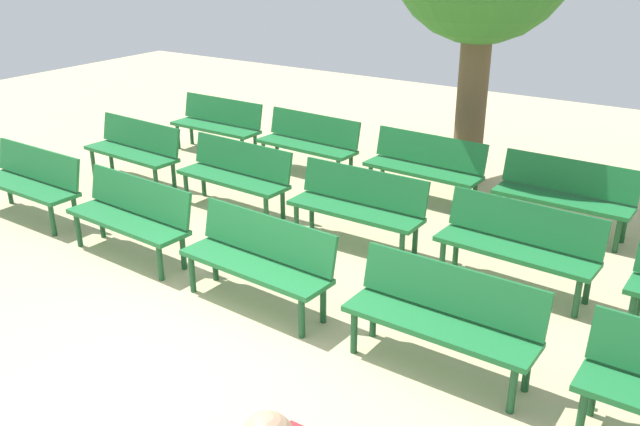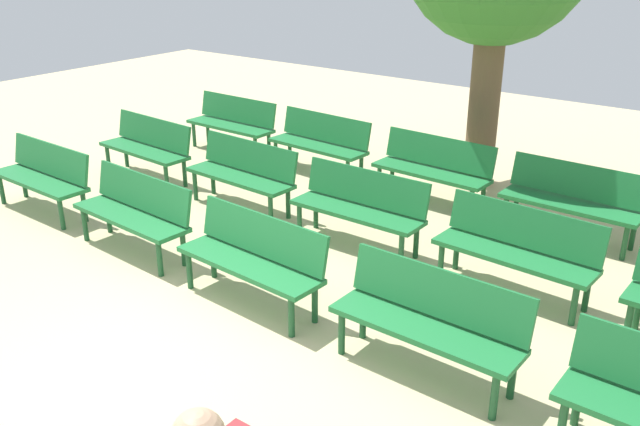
% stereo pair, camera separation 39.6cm
% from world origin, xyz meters
% --- Properties ---
extents(ground_plane, '(24.04, 24.04, 0.00)m').
position_xyz_m(ground_plane, '(0.00, 0.00, 0.00)').
color(ground_plane, '#CCB789').
extents(bench_r0_c0, '(1.61, 0.53, 0.87)m').
position_xyz_m(bench_r0_c0, '(-3.70, 1.72, 0.50)').
color(bench_r0_c0, '#1E7238').
rests_on(bench_r0_c0, ground_plane).
extents(bench_r0_c1, '(1.63, 0.58, 0.87)m').
position_xyz_m(bench_r0_c1, '(-1.79, 1.63, 0.50)').
color(bench_r0_c1, '#1E7238').
rests_on(bench_r0_c1, ground_plane).
extents(bench_r0_c2, '(1.63, 0.58, 0.87)m').
position_xyz_m(bench_r0_c2, '(0.05, 1.55, 0.50)').
color(bench_r0_c2, '#1E7238').
rests_on(bench_r0_c2, ground_plane).
extents(bench_r0_c3, '(1.61, 0.52, 0.87)m').
position_xyz_m(bench_r0_c3, '(1.96, 1.53, 0.50)').
color(bench_r0_c3, '#1E7238').
rests_on(bench_r0_c3, ground_plane).
extents(bench_r1_c0, '(1.63, 0.58, 0.87)m').
position_xyz_m(bench_r1_c0, '(-3.65, 3.38, 0.50)').
color(bench_r1_c0, '#1E7238').
rests_on(bench_r1_c0, ground_plane).
extents(bench_r1_c1, '(1.62, 0.56, 0.87)m').
position_xyz_m(bench_r1_c1, '(-1.72, 3.34, 0.50)').
color(bench_r1_c1, '#1E7238').
rests_on(bench_r1_c1, ground_plane).
extents(bench_r1_c2, '(1.60, 0.50, 0.87)m').
position_xyz_m(bench_r1_c2, '(0.14, 3.27, 0.50)').
color(bench_r1_c2, '#1E7238').
rests_on(bench_r1_c2, ground_plane).
extents(bench_r1_c3, '(1.63, 0.57, 0.87)m').
position_xyz_m(bench_r1_c3, '(2.01, 3.24, 0.50)').
color(bench_r1_c3, '#1E7238').
rests_on(bench_r1_c3, ground_plane).
extents(bench_r2_c0, '(1.61, 0.51, 0.87)m').
position_xyz_m(bench_r2_c0, '(-3.58, 5.11, 0.50)').
color(bench_r2_c0, '#1E7238').
rests_on(bench_r2_c0, ground_plane).
extents(bench_r2_c1, '(1.63, 0.58, 0.87)m').
position_xyz_m(bench_r2_c1, '(-1.75, 5.06, 0.50)').
color(bench_r2_c1, '#1E7238').
rests_on(bench_r2_c1, ground_plane).
extents(bench_r2_c2, '(1.62, 0.56, 0.87)m').
position_xyz_m(bench_r2_c2, '(0.17, 4.98, 0.50)').
color(bench_r2_c2, '#1E7238').
rests_on(bench_r2_c2, ground_plane).
extents(bench_r2_c3, '(1.61, 0.52, 0.87)m').
position_xyz_m(bench_r2_c3, '(2.01, 4.92, 0.50)').
color(bench_r2_c3, '#1E7238').
rests_on(bench_r2_c3, ground_plane).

